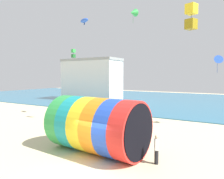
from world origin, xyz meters
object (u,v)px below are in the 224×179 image
kite_yellow_box (191,17)px  kite_blue_parafoil (84,21)px  kite_blue_delta (217,61)px  bystander_near_water (83,115)px  giant_inflatable_tube (97,125)px  kite_handler (157,149)px  kite_green_delta (133,13)px  kite_green_box (73,53)px

kite_yellow_box → kite_blue_parafoil: 15.39m
kite_blue_delta → bystander_near_water: bearing=-161.3°
giant_inflatable_tube → kite_handler: 4.24m
kite_handler → kite_green_delta: kite_green_delta is taller
kite_yellow_box → kite_green_box: (-13.18, 4.05, -1.27)m
kite_blue_delta → bystander_near_water: kite_blue_delta is taller
kite_green_delta → bystander_near_water: (-2.98, -6.78, -12.58)m
kite_green_delta → kite_green_box: kite_green_delta is taller
kite_handler → bystander_near_water: size_ratio=1.11×
giant_inflatable_tube → kite_green_delta: kite_green_delta is taller
kite_blue_parafoil → bystander_near_water: (1.11, -1.77, -11.02)m
giant_inflatable_tube → kite_green_delta: size_ratio=3.52×
kite_green_delta → kite_blue_parafoil: bearing=-129.2°
kite_yellow_box → kite_green_delta: 15.65m
kite_handler → kite_blue_parafoil: (-12.31, 9.06, 10.92)m
giant_inflatable_tube → kite_green_box: 11.75m
bystander_near_water → giant_inflatable_tube: bearing=-46.4°
kite_handler → kite_green_delta: size_ratio=0.90×
bystander_near_water → kite_blue_parafoil: bearing=122.0°
kite_green_box → kite_blue_delta: kite_green_box is taller
kite_yellow_box → kite_blue_delta: (0.76, 9.29, -2.29)m
kite_yellow_box → kite_blue_delta: 9.60m
kite_green_box → bystander_near_water: size_ratio=0.63×
kite_blue_delta → giant_inflatable_tube: bearing=-117.4°
kite_handler → bystander_near_water: bearing=146.9°
kite_blue_parafoil → kite_blue_delta: (14.37, 2.70, -5.17)m
kite_yellow_box → kite_green_box: kite_yellow_box is taller
kite_blue_parafoil → kite_yellow_box: bearing=-25.8°
kite_blue_parafoil → bystander_near_water: 11.22m
kite_yellow_box → kite_blue_delta: bearing=85.3°
kite_blue_parafoil → kite_green_delta: bearing=50.8°
kite_green_delta → kite_handler: bearing=-59.7°
kite_handler → kite_yellow_box: (1.30, 2.48, 8.03)m
kite_handler → kite_green_box: kite_green_box is taller
kite_blue_parafoil → kite_blue_delta: size_ratio=0.93×
giant_inflatable_tube → kite_handler: (4.12, 0.14, -0.97)m
kite_blue_parafoil → bystander_near_water: size_ratio=1.02×
giant_inflatable_tube → bystander_near_water: size_ratio=4.32×
giant_inflatable_tube → kite_blue_parafoil: (-8.18, 9.21, 9.94)m
kite_yellow_box → bystander_near_water: (-12.50, 4.81, -8.13)m
kite_green_delta → bystander_near_water: size_ratio=1.23×
bystander_near_water → kite_green_delta: bearing=66.3°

